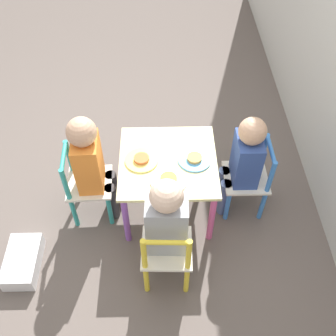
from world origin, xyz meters
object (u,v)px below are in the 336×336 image
Objects in this scene: chair_yellow at (167,253)px; chair_blue at (249,179)px; child_back at (243,159)px; kids_table at (168,168)px; storage_bin at (23,261)px; child_front at (91,162)px; child_right at (167,222)px; plate_right at (169,180)px; chair_teal at (86,185)px; plate_back at (194,159)px; plate_front at (141,160)px.

chair_yellow is 0.70m from chair_blue.
child_back is at bearing -90.00° from chair_blue.
kids_table is 1.77× the size of storage_bin.
kids_table is 0.43m from child_front.
child_right is at bearing 88.73° from storage_bin.
child_right reaches higher than plate_right.
kids_table is 1.07× the size of chair_teal.
chair_yellow reaches higher than kids_table.
child_right is 0.28m from plate_right.
plate_back is 0.61× the size of storage_bin.
chair_teal is 0.39m from plate_front.
chair_blue reaches higher than plate_back.
chair_blue is (-0.00, 0.49, -0.11)m from kids_table.
child_front is at bearing -88.77° from child_back.
child_back is 3.86× the size of plate_front.
child_right is (0.43, -0.02, 0.09)m from kids_table.
plate_front is at bearing -135.00° from plate_right.
child_back is at bearing -130.12° from chair_yellow.
chair_yellow reaches higher than storage_bin.
plate_right is at bearing -73.01° from chair_blue.
chair_blue is 2.75× the size of plate_front.
kids_table is at bearing -90.00° from chair_blue.
child_right is (0.43, -0.50, 0.20)m from chair_blue.
chair_yellow is 0.54m from plate_front.
plate_back is at bearing -106.83° from chair_yellow.
child_front reaches higher than chair_blue.
child_back reaches higher than plate_right.
child_right is (-0.06, 0.00, 0.20)m from chair_yellow.
plate_right is 0.95m from storage_bin.
child_right is at bearing -46.05° from child_back.
plate_back is 1.13m from storage_bin.
chair_yellow is 0.84m from storage_bin.
chair_teal is (-0.46, -0.47, 0.00)m from chair_yellow.
plate_right is at bearing 45.00° from plate_front.
storage_bin is at bearing -67.36° from plate_back.
chair_yellow is 0.68m from child_back.
plate_right is (0.15, -0.49, 0.19)m from chair_blue.
child_right is at bearing -3.15° from plate_right.
kids_table is 0.50m from chair_teal.
plate_front is at bearing -88.56° from child_front.
chair_yellow is 0.66m from chair_teal.
child_right is (0.40, 0.47, 0.20)m from chair_teal.
plate_right is at bearing -45.00° from plate_back.
child_front reaches higher than chair_teal.
child_back is 3.84× the size of plate_back.
child_back is (-0.00, 0.42, 0.06)m from kids_table.
child_front is (0.02, -0.43, 0.09)m from kids_table.
chair_teal is at bearing -88.69° from child_back.
plate_back is (0.00, 0.15, 0.07)m from kids_table.
kids_table is at bearing 90.00° from plate_front.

